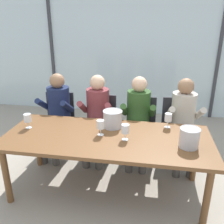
{
  "coord_description": "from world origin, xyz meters",
  "views": [
    {
      "loc": [
        0.46,
        -2.36,
        1.93
      ],
      "look_at": [
        0.0,
        0.35,
        0.87
      ],
      "focal_mm": 39.14,
      "sensor_mm": 36.0,
      "label": 1
    }
  ],
  "objects_px": {
    "dining_table": "(107,141)",
    "chair_center": "(141,123)",
    "ice_bucket_primary": "(113,119)",
    "wine_glass_near_bucket": "(168,118)",
    "chair_left_of_center": "(100,120)",
    "chair_right_of_center": "(177,124)",
    "person_navy_polo": "(57,110)",
    "wine_glass_center_pour": "(101,125)",
    "person_olive_shirt": "(138,115)",
    "wine_glass_by_left_taster": "(125,130)",
    "chair_near_curtain": "(59,118)",
    "person_beige_jumper": "(184,118)",
    "wine_glass_by_right_taster": "(28,119)",
    "person_maroon_top": "(97,112)",
    "ice_bucket_secondary": "(189,137)"
  },
  "relations": [
    {
      "from": "dining_table",
      "to": "chair_center",
      "type": "distance_m",
      "value": 0.93
    },
    {
      "from": "ice_bucket_primary",
      "to": "wine_glass_near_bucket",
      "type": "distance_m",
      "value": 0.65
    },
    {
      "from": "chair_left_of_center",
      "to": "chair_right_of_center",
      "type": "xyz_separation_m",
      "value": [
        1.11,
        0.04,
        0.0
      ]
    },
    {
      "from": "person_navy_polo",
      "to": "wine_glass_center_pour",
      "type": "distance_m",
      "value": 1.1
    },
    {
      "from": "person_olive_shirt",
      "to": "ice_bucket_primary",
      "type": "bearing_deg",
      "value": -120.56
    },
    {
      "from": "dining_table",
      "to": "wine_glass_by_left_taster",
      "type": "height_order",
      "value": "wine_glass_by_left_taster"
    },
    {
      "from": "dining_table",
      "to": "chair_right_of_center",
      "type": "height_order",
      "value": "chair_right_of_center"
    },
    {
      "from": "chair_left_of_center",
      "to": "person_navy_polo",
      "type": "relative_size",
      "value": 0.74
    },
    {
      "from": "chair_near_curtain",
      "to": "wine_glass_near_bucket",
      "type": "bearing_deg",
      "value": -22.56
    },
    {
      "from": "dining_table",
      "to": "ice_bucket_primary",
      "type": "distance_m",
      "value": 0.31
    },
    {
      "from": "person_beige_jumper",
      "to": "wine_glass_by_left_taster",
      "type": "xyz_separation_m",
      "value": [
        -0.69,
        -0.8,
        0.14
      ]
    },
    {
      "from": "ice_bucket_primary",
      "to": "wine_glass_near_bucket",
      "type": "height_order",
      "value": "ice_bucket_primary"
    },
    {
      "from": "chair_near_curtain",
      "to": "chair_center",
      "type": "relative_size",
      "value": 1.0
    },
    {
      "from": "wine_glass_near_bucket",
      "to": "wine_glass_by_right_taster",
      "type": "bearing_deg",
      "value": -169.78
    },
    {
      "from": "person_beige_jumper",
      "to": "wine_glass_near_bucket",
      "type": "distance_m",
      "value": 0.48
    },
    {
      "from": "chair_center",
      "to": "chair_right_of_center",
      "type": "xyz_separation_m",
      "value": [
        0.52,
        0.05,
        0.0
      ]
    },
    {
      "from": "chair_near_curtain",
      "to": "wine_glass_by_left_taster",
      "type": "xyz_separation_m",
      "value": [
        1.11,
        -0.92,
        0.32
      ]
    },
    {
      "from": "person_maroon_top",
      "to": "wine_glass_by_left_taster",
      "type": "relative_size",
      "value": 6.97
    },
    {
      "from": "ice_bucket_primary",
      "to": "person_olive_shirt",
      "type": "bearing_deg",
      "value": 61.52
    },
    {
      "from": "dining_table",
      "to": "chair_near_curtain",
      "type": "height_order",
      "value": "chair_near_curtain"
    },
    {
      "from": "chair_right_of_center",
      "to": "ice_bucket_secondary",
      "type": "xyz_separation_m",
      "value": [
        0.01,
        -1.01,
        0.3
      ]
    },
    {
      "from": "person_olive_shirt",
      "to": "wine_glass_by_right_taster",
      "type": "height_order",
      "value": "person_olive_shirt"
    },
    {
      "from": "wine_glass_near_bucket",
      "to": "dining_table",
      "type": "bearing_deg",
      "value": -152.47
    },
    {
      "from": "person_maroon_top",
      "to": "wine_glass_by_right_taster",
      "type": "xyz_separation_m",
      "value": [
        -0.66,
        -0.69,
        0.14
      ]
    },
    {
      "from": "chair_near_curtain",
      "to": "ice_bucket_primary",
      "type": "bearing_deg",
      "value": -37.98
    },
    {
      "from": "person_beige_jumper",
      "to": "wine_glass_by_left_taster",
      "type": "bearing_deg",
      "value": -135.38
    },
    {
      "from": "chair_left_of_center",
      "to": "person_beige_jumper",
      "type": "height_order",
      "value": "person_beige_jumper"
    },
    {
      "from": "chair_center",
      "to": "person_navy_polo",
      "type": "xyz_separation_m",
      "value": [
        -1.2,
        -0.11,
        0.17
      ]
    },
    {
      "from": "dining_table",
      "to": "wine_glass_by_left_taster",
      "type": "distance_m",
      "value": 0.28
    },
    {
      "from": "chair_near_curtain",
      "to": "person_beige_jumper",
      "type": "xyz_separation_m",
      "value": [
        1.8,
        -0.12,
        0.17
      ]
    },
    {
      "from": "dining_table",
      "to": "wine_glass_center_pour",
      "type": "bearing_deg",
      "value": 166.12
    },
    {
      "from": "ice_bucket_secondary",
      "to": "wine_glass_by_right_taster",
      "type": "relative_size",
      "value": 1.17
    },
    {
      "from": "wine_glass_near_bucket",
      "to": "wine_glass_center_pour",
      "type": "bearing_deg",
      "value": -155.9
    },
    {
      "from": "person_olive_shirt",
      "to": "chair_left_of_center",
      "type": "bearing_deg",
      "value": 165.47
    },
    {
      "from": "chair_near_curtain",
      "to": "person_olive_shirt",
      "type": "xyz_separation_m",
      "value": [
        1.19,
        -0.12,
        0.17
      ]
    },
    {
      "from": "ice_bucket_primary",
      "to": "chair_left_of_center",
      "type": "bearing_deg",
      "value": 114.68
    },
    {
      "from": "chair_right_of_center",
      "to": "ice_bucket_primary",
      "type": "xyz_separation_m",
      "value": [
        -0.82,
        -0.66,
        0.3
      ]
    },
    {
      "from": "person_navy_polo",
      "to": "person_olive_shirt",
      "type": "xyz_separation_m",
      "value": [
        1.17,
        -0.0,
        0.0
      ]
    },
    {
      "from": "person_maroon_top",
      "to": "wine_glass_by_left_taster",
      "type": "bearing_deg",
      "value": -58.27
    },
    {
      "from": "chair_left_of_center",
      "to": "chair_center",
      "type": "distance_m",
      "value": 0.59
    },
    {
      "from": "person_olive_shirt",
      "to": "ice_bucket_primary",
      "type": "height_order",
      "value": "person_olive_shirt"
    },
    {
      "from": "chair_center",
      "to": "wine_glass_near_bucket",
      "type": "xyz_separation_m",
      "value": [
        0.34,
        -0.51,
        0.32
      ]
    },
    {
      "from": "chair_left_of_center",
      "to": "wine_glass_center_pour",
      "type": "bearing_deg",
      "value": -73.5
    },
    {
      "from": "ice_bucket_primary",
      "to": "wine_glass_by_right_taster",
      "type": "bearing_deg",
      "value": -168.69
    },
    {
      "from": "person_olive_shirt",
      "to": "person_maroon_top",
      "type": "bearing_deg",
      "value": 177.93
    },
    {
      "from": "person_beige_jumper",
      "to": "wine_glass_near_bucket",
      "type": "relative_size",
      "value": 6.97
    },
    {
      "from": "ice_bucket_secondary",
      "to": "wine_glass_near_bucket",
      "type": "distance_m",
      "value": 0.49
    },
    {
      "from": "chair_near_curtain",
      "to": "dining_table",
      "type": "bearing_deg",
      "value": -48.17
    },
    {
      "from": "person_navy_polo",
      "to": "person_olive_shirt",
      "type": "relative_size",
      "value": 1.0
    },
    {
      "from": "person_beige_jumper",
      "to": "ice_bucket_primary",
      "type": "height_order",
      "value": "person_beige_jumper"
    }
  ]
}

